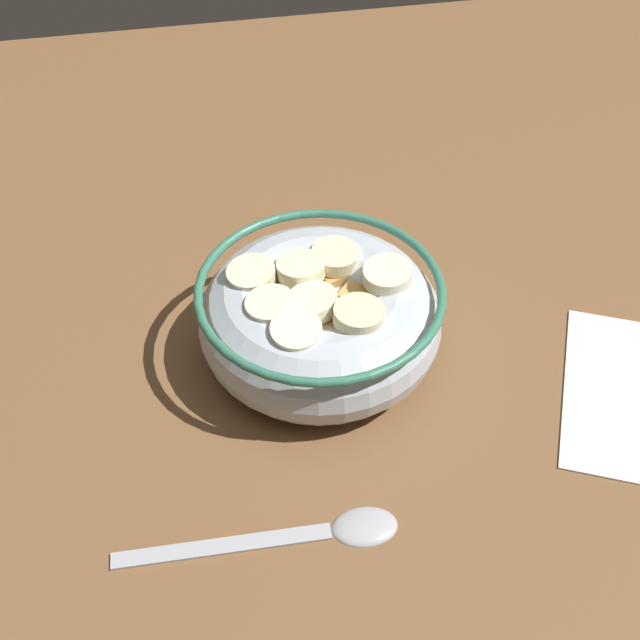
# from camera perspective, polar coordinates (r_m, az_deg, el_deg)

# --- Properties ---
(ground_plane) EXTENTS (0.98, 0.98, 0.02)m
(ground_plane) POSITION_cam_1_polar(r_m,az_deg,el_deg) (0.59, -0.00, -2.71)
(ground_plane) COLOR brown
(cereal_bowl) EXTENTS (0.16, 0.16, 0.07)m
(cereal_bowl) POSITION_cam_1_polar(r_m,az_deg,el_deg) (0.56, -0.01, 0.26)
(cereal_bowl) COLOR #B2BCC6
(cereal_bowl) RESTS_ON ground_plane
(spoon) EXTENTS (0.03, 0.16, 0.01)m
(spoon) POSITION_cam_1_polar(r_m,az_deg,el_deg) (0.50, -0.43, -13.89)
(spoon) COLOR #A5A5AD
(spoon) RESTS_ON ground_plane
(folded_napkin) EXTENTS (0.16, 0.13, 0.00)m
(folded_napkin) POSITION_cam_1_polar(r_m,az_deg,el_deg) (0.59, 19.91, -4.67)
(folded_napkin) COLOR white
(folded_napkin) RESTS_ON ground_plane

